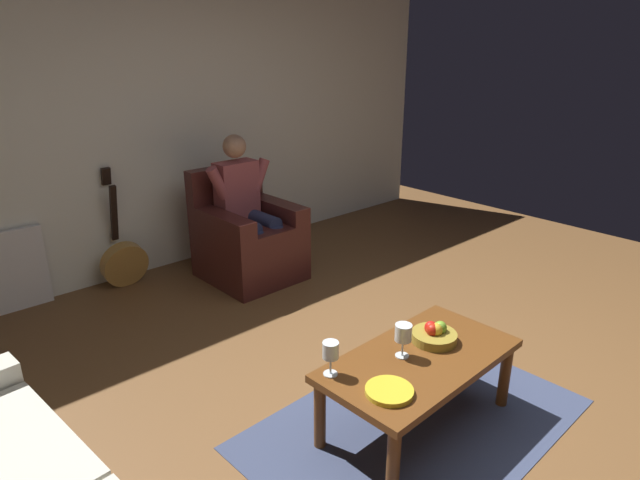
{
  "coord_description": "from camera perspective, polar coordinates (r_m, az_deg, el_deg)",
  "views": [
    {
      "loc": [
        2.27,
        1.33,
        1.92
      ],
      "look_at": [
        0.07,
        -1.09,
        0.71
      ],
      "focal_mm": 30.55,
      "sensor_mm": 36.0,
      "label": 1
    }
  ],
  "objects": [
    {
      "name": "fruit_bowl",
      "position": [
        2.98,
        11.89,
        -9.64
      ],
      "size": [
        0.24,
        0.24,
        0.11
      ],
      "color": "olive",
      "rests_on": "coffee_table"
    },
    {
      "name": "armchair",
      "position": [
        4.65,
        -7.65,
        0.02
      ],
      "size": [
        0.71,
        0.77,
        0.92
      ],
      "rotation": [
        0.0,
        0.0,
        0.01
      ],
      "color": "#411B18",
      "rests_on": "ground"
    },
    {
      "name": "radiator",
      "position": [
        4.62,
        -30.23,
        -3.02
      ],
      "size": [
        0.6,
        0.06,
        0.62
      ],
      "primitive_type": "cube",
      "color": "white",
      "rests_on": "ground"
    },
    {
      "name": "wine_glass_far",
      "position": [
        2.61,
        1.12,
        -11.67
      ],
      "size": [
        0.08,
        0.08,
        0.17
      ],
      "color": "silver",
      "rests_on": "coffee_table"
    },
    {
      "name": "coffee_table",
      "position": [
        2.89,
        10.38,
        -12.88
      ],
      "size": [
        1.08,
        0.59,
        0.41
      ],
      "rotation": [
        0.0,
        0.0,
        0.02
      ],
      "color": "brown",
      "rests_on": "ground"
    },
    {
      "name": "person_seated",
      "position": [
        4.55,
        -7.81,
        3.71
      ],
      "size": [
        0.61,
        0.55,
        1.2
      ],
      "rotation": [
        0.0,
        0.0,
        0.01
      ],
      "color": "#954447",
      "rests_on": "ground"
    },
    {
      "name": "decorative_dish",
      "position": [
        2.57,
        7.27,
        -15.43
      ],
      "size": [
        0.22,
        0.22,
        0.02
      ],
      "primitive_type": "cylinder",
      "color": "gold",
      "rests_on": "coffee_table"
    },
    {
      "name": "wine_glass_near",
      "position": [
        2.78,
        8.72,
        -9.75
      ],
      "size": [
        0.09,
        0.09,
        0.18
      ],
      "color": "silver",
      "rests_on": "coffee_table"
    },
    {
      "name": "guitar",
      "position": [
        4.75,
        -19.86,
        -2.0
      ],
      "size": [
        0.37,
        0.26,
        0.98
      ],
      "color": "#A97937",
      "rests_on": "ground"
    },
    {
      "name": "rug",
      "position": [
        3.09,
        9.95,
        -18.36
      ],
      "size": [
        1.79,
        1.2,
        0.01
      ],
      "primitive_type": "cube",
      "rotation": [
        0.0,
        0.0,
        0.02
      ],
      "color": "#38415D",
      "rests_on": "ground"
    },
    {
      "name": "ground_plane",
      "position": [
        3.26,
        14.61,
        -16.63
      ],
      "size": [
        7.16,
        7.16,
        0.0
      ],
      "primitive_type": "plane",
      "color": "brown"
    },
    {
      "name": "wall_back",
      "position": [
        4.94,
        -14.88,
        12.0
      ],
      "size": [
        6.07,
        0.06,
        2.54
      ],
      "primitive_type": "cube",
      "color": "white",
      "rests_on": "ground"
    }
  ]
}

